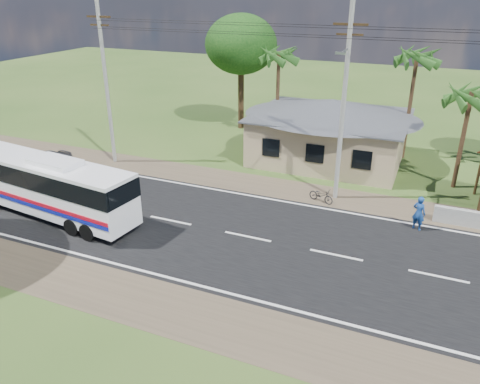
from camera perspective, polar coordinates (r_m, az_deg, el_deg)
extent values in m
plane|color=#2D4B1A|center=(23.73, 0.94, -5.49)|extent=(120.00, 120.00, 0.00)
cube|color=black|center=(23.72, 0.94, -5.47)|extent=(120.00, 10.00, 0.02)
cube|color=brown|center=(29.22, 5.77, 0.32)|extent=(120.00, 3.00, 0.01)
cube|color=brown|center=(18.87, -6.79, -14.41)|extent=(120.00, 3.00, 0.01)
cube|color=silver|center=(27.65, 4.63, -1.02)|extent=(120.00, 0.15, 0.01)
cube|color=silver|center=(20.11, -4.23, -11.49)|extent=(120.00, 0.15, 0.01)
cube|color=silver|center=(23.71, 0.94, -5.44)|extent=(120.00, 0.15, 0.01)
cube|color=tan|center=(34.36, 10.81, 6.50)|extent=(10.00, 8.00, 3.20)
cube|color=#4C4F54|center=(33.91, 11.03, 9.16)|extent=(10.60, 8.60, 0.10)
pyramid|color=#4C4F54|center=(33.65, 11.18, 11.05)|extent=(12.40, 10.00, 1.20)
cube|color=black|center=(31.40, 3.79, 5.40)|extent=(1.20, 0.08, 1.20)
cube|color=black|center=(30.60, 9.11, 4.65)|extent=(1.20, 0.08, 1.20)
cube|color=black|center=(30.08, 14.65, 3.81)|extent=(1.20, 0.08, 1.20)
cylinder|color=#352513|center=(31.37, 27.08, 1.94)|extent=(0.16, 0.16, 2.60)
cylinder|color=#9E9E99|center=(33.56, -15.98, 12.48)|extent=(0.26, 0.26, 11.00)
cube|color=#352513|center=(33.04, -16.87, 19.78)|extent=(1.80, 0.12, 0.12)
cube|color=#352513|center=(33.07, -16.76, 18.92)|extent=(1.40, 0.10, 0.10)
cylinder|color=#9E9E99|center=(26.81, 12.47, 10.11)|extent=(0.26, 0.26, 11.00)
cube|color=#352513|center=(26.16, 13.34, 19.28)|extent=(1.80, 0.12, 0.12)
cube|color=#352513|center=(26.20, 13.23, 18.19)|extent=(1.40, 0.10, 0.10)
cylinder|color=gray|center=(25.29, 12.63, 16.46)|extent=(0.08, 2.00, 0.08)
cube|color=gray|center=(24.32, 12.14, 16.22)|extent=(0.50, 0.18, 0.12)
cylinder|color=black|center=(28.72, -3.53, 19.80)|extent=(16.00, 0.02, 0.02)
cylinder|color=#47301E|center=(31.42, 25.45, 5.60)|extent=(0.28, 0.28, 6.00)
cylinder|color=#47301E|center=(35.59, 19.98, 9.69)|extent=(0.28, 0.28, 7.50)
cylinder|color=#47301E|center=(37.95, 4.60, 11.46)|extent=(0.28, 0.28, 7.00)
cylinder|color=#47301E|center=(41.28, 0.12, 11.81)|extent=(0.50, 0.50, 5.95)
ellipsoid|color=#0F360E|center=(40.60, 0.13, 17.58)|extent=(6.00, 6.00, 4.92)
cube|color=white|center=(27.20, -22.38, 0.76)|extent=(11.15, 3.49, 2.74)
cube|color=black|center=(26.96, -22.61, 2.10)|extent=(11.20, 3.55, 1.00)
cube|color=#AE0A1B|center=(26.77, -24.10, -1.09)|extent=(10.71, 1.24, 0.20)
cube|color=#0D1792|center=(26.86, -24.02, -1.53)|extent=(10.71, 1.24, 0.20)
cube|color=white|center=(26.00, -21.62, 3.43)|extent=(2.89, 1.76, 0.27)
cylinder|color=black|center=(31.03, -24.81, 0.47)|extent=(0.94, 0.42, 0.91)
cylinder|color=black|center=(25.16, -19.77, -4.03)|extent=(0.94, 0.42, 0.91)
cylinder|color=black|center=(26.38, -16.42, -2.23)|extent=(0.94, 0.42, 0.91)
cylinder|color=black|center=(24.40, -18.04, -4.67)|extent=(0.94, 0.42, 0.91)
cylinder|color=black|center=(25.66, -14.69, -2.78)|extent=(0.94, 0.42, 0.91)
imported|color=black|center=(27.67, 9.86, -0.40)|extent=(1.70, 1.07, 0.84)
imported|color=navy|center=(25.71, 20.97, -2.41)|extent=(0.80, 0.69, 1.87)
imported|color=#2B2B2D|center=(34.20, -22.94, 3.29)|extent=(2.35, 4.29, 1.38)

